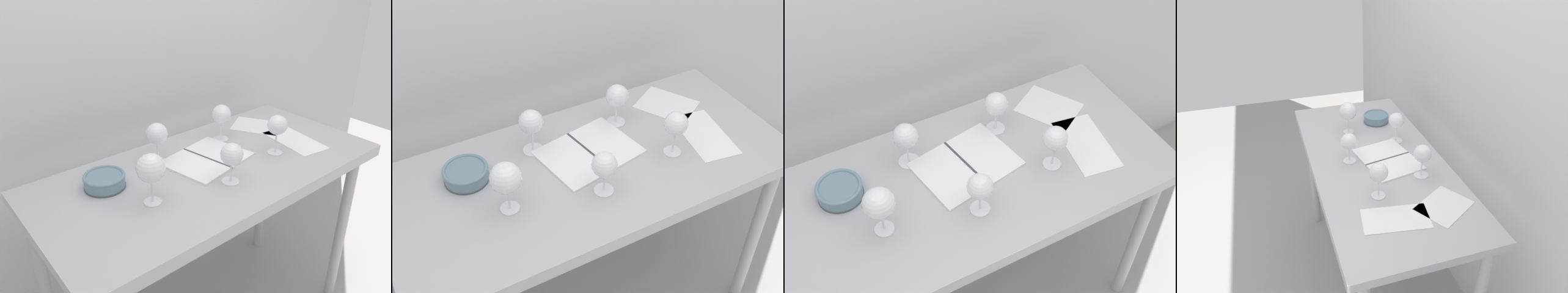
% 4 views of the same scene
% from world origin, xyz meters
% --- Properties ---
extents(back_wall, '(3.80, 0.04, 2.60)m').
position_xyz_m(back_wall, '(0.00, 0.49, 1.30)').
color(back_wall, silver).
rests_on(back_wall, ground_plane).
extents(steel_counter, '(1.40, 0.65, 0.90)m').
position_xyz_m(steel_counter, '(0.00, -0.01, 0.79)').
color(steel_counter, '#B1B1B6').
rests_on(steel_counter, ground_plane).
extents(wine_glass_near_center, '(0.08, 0.08, 0.16)m').
position_xyz_m(wine_glass_near_center, '(-0.02, -0.14, 1.01)').
color(wine_glass_near_center, white).
rests_on(wine_glass_near_center, steel_counter).
extents(wine_glass_near_left, '(0.10, 0.10, 0.18)m').
position_xyz_m(wine_glass_near_left, '(-0.32, -0.07, 1.03)').
color(wine_glass_near_left, white).
rests_on(wine_glass_near_left, steel_counter).
extents(wine_glass_far_right, '(0.08, 0.08, 0.16)m').
position_xyz_m(wine_glass_far_right, '(0.20, 0.15, 1.02)').
color(wine_glass_far_right, white).
rests_on(wine_glass_far_right, steel_counter).
extents(wine_glass_far_left, '(0.09, 0.09, 0.17)m').
position_xyz_m(wine_glass_far_left, '(-0.14, 0.15, 1.02)').
color(wine_glass_far_left, white).
rests_on(wine_glass_far_left, steel_counter).
extents(wine_glass_near_right, '(0.08, 0.08, 0.17)m').
position_xyz_m(wine_glass_near_right, '(0.28, -0.09, 1.02)').
color(wine_glass_near_right, white).
rests_on(wine_glass_near_right, steel_counter).
extents(open_notebook, '(0.37, 0.31, 0.01)m').
position_xyz_m(open_notebook, '(0.02, 0.05, 0.90)').
color(open_notebook, white).
rests_on(open_notebook, steel_counter).
extents(tasting_sheet_upper, '(0.26, 0.27, 0.00)m').
position_xyz_m(tasting_sheet_upper, '(0.43, 0.16, 0.90)').
color(tasting_sheet_upper, white).
rests_on(tasting_sheet_upper, steel_counter).
extents(tasting_sheet_lower, '(0.19, 0.29, 0.00)m').
position_xyz_m(tasting_sheet_lower, '(0.44, -0.07, 0.90)').
color(tasting_sheet_lower, white).
rests_on(tasting_sheet_lower, steel_counter).
extents(tasting_bowl, '(0.15, 0.15, 0.05)m').
position_xyz_m(tasting_bowl, '(-0.40, 0.12, 0.93)').
color(tasting_bowl, '#4C4C4C').
rests_on(tasting_bowl, steel_counter).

